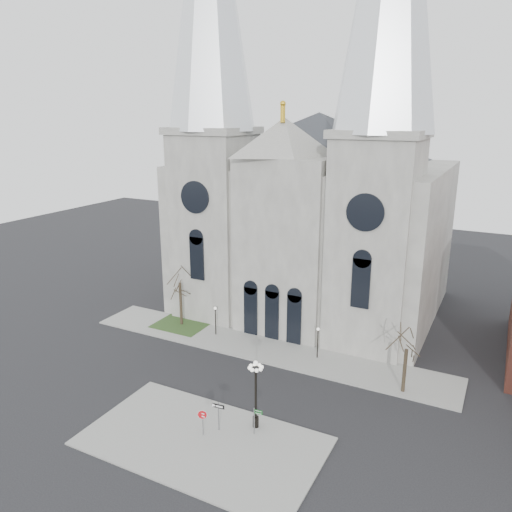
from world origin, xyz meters
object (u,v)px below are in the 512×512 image
at_px(street_name_sign, 255,419).
at_px(stop_sign, 203,417).
at_px(one_way_sign, 218,412).
at_px(globe_lamp, 256,386).

bearing_deg(street_name_sign, stop_sign, -157.55).
bearing_deg(one_way_sign, globe_lamp, 30.00).
xyz_separation_m(stop_sign, street_name_sign, (3.50, 1.91, -0.24)).
distance_m(stop_sign, street_name_sign, 3.99).
bearing_deg(globe_lamp, one_way_sign, -144.82).
bearing_deg(one_way_sign, street_name_sign, 10.67).
xyz_separation_m(globe_lamp, street_name_sign, (0.41, -0.88, -2.26)).
relative_size(globe_lamp, street_name_sign, 2.52).
bearing_deg(stop_sign, globe_lamp, 43.33).
distance_m(globe_lamp, one_way_sign, 3.53).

